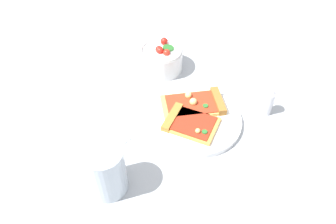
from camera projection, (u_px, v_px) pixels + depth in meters
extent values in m
plane|color=#B2B7BC|center=(176.00, 112.00, 0.84)|extent=(2.40, 2.40, 0.00)
cylinder|color=white|center=(195.00, 119.00, 0.82)|extent=(0.23, 0.23, 0.01)
cube|color=#E5B256|center=(192.00, 105.00, 0.84)|extent=(0.17, 0.17, 0.01)
cube|color=#A36B2D|center=(218.00, 101.00, 0.84)|extent=(0.08, 0.08, 0.02)
cube|color=red|center=(192.00, 103.00, 0.83)|extent=(0.15, 0.15, 0.00)
sphere|color=#F2D87F|center=(193.00, 102.00, 0.83)|extent=(0.02, 0.02, 0.02)
cylinder|color=#2D722D|center=(205.00, 106.00, 0.82)|extent=(0.01, 0.01, 0.00)
sphere|color=#F2D87F|center=(188.00, 95.00, 0.85)|extent=(0.02, 0.02, 0.02)
cube|color=gold|center=(192.00, 124.00, 0.79)|extent=(0.11, 0.14, 0.01)
cube|color=#B77A33|center=(172.00, 117.00, 0.80)|extent=(0.10, 0.04, 0.01)
cube|color=#B22D19|center=(192.00, 123.00, 0.79)|extent=(0.10, 0.12, 0.00)
cylinder|color=#2D722D|center=(205.00, 132.00, 0.76)|extent=(0.01, 0.01, 0.00)
sphere|color=#EAD172|center=(198.00, 131.00, 0.76)|extent=(0.01, 0.01, 0.01)
cylinder|color=white|center=(161.00, 60.00, 0.95)|extent=(0.12, 0.12, 0.06)
torus|color=white|center=(161.00, 50.00, 0.92)|extent=(0.12, 0.12, 0.01)
sphere|color=red|center=(160.00, 51.00, 0.92)|extent=(0.02, 0.02, 0.02)
sphere|color=red|center=(164.00, 41.00, 0.95)|extent=(0.02, 0.02, 0.02)
sphere|color=red|center=(167.00, 53.00, 0.91)|extent=(0.02, 0.02, 0.02)
sphere|color=red|center=(159.00, 50.00, 0.92)|extent=(0.02, 0.02, 0.02)
cylinder|color=#2D722D|center=(168.00, 48.00, 0.93)|extent=(0.05, 0.05, 0.01)
cylinder|color=silver|center=(106.00, 171.00, 0.65)|extent=(0.08, 0.08, 0.12)
cylinder|color=black|center=(106.00, 174.00, 0.66)|extent=(0.07, 0.07, 0.09)
cube|color=white|center=(96.00, 133.00, 0.79)|extent=(0.13, 0.16, 0.00)
cylinder|color=silver|center=(268.00, 103.00, 0.82)|extent=(0.03, 0.03, 0.07)
cone|color=silver|center=(271.00, 92.00, 0.79)|extent=(0.03, 0.03, 0.01)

